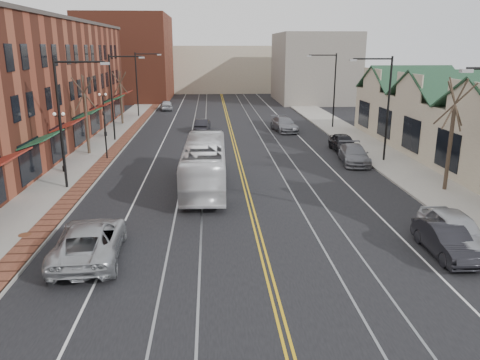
{
  "coord_description": "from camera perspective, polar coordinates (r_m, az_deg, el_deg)",
  "views": [
    {
      "loc": [
        -2.24,
        -13.4,
        8.82
      ],
      "look_at": [
        -0.71,
        10.44,
        2.0
      ],
      "focal_mm": 35.0,
      "sensor_mm": 36.0,
      "label": 1
    }
  ],
  "objects": [
    {
      "name": "ground",
      "position": [
        16.2,
        5.11,
        -17.13
      ],
      "size": [
        160.0,
        160.0,
        0.0
      ],
      "primitive_type": "plane",
      "color": "black",
      "rests_on": "ground"
    },
    {
      "name": "sidewalk_left",
      "position": [
        35.88,
        -19.34,
        0.91
      ],
      "size": [
        4.0,
        120.0,
        0.15
      ],
      "primitive_type": "cube",
      "color": "gray",
      "rests_on": "ground"
    },
    {
      "name": "sidewalk_right",
      "position": [
        37.35,
        18.86,
        1.53
      ],
      "size": [
        4.0,
        120.0,
        0.15
      ],
      "primitive_type": "cube",
      "color": "gray",
      "rests_on": "ground"
    },
    {
      "name": "building_left",
      "position": [
        43.86,
        -26.56,
        9.96
      ],
      "size": [
        10.0,
        50.0,
        11.0
      ],
      "primitive_type": "cube",
      "color": "brown",
      "rests_on": "ground"
    },
    {
      "name": "building_right",
      "position": [
        39.59,
        27.23,
        4.69
      ],
      "size": [
        8.0,
        36.0,
        4.6
      ],
      "primitive_type": "cube",
      "color": "#B6A68C",
      "rests_on": "ground"
    },
    {
      "name": "backdrop_left",
      "position": [
        84.54,
        -13.47,
        14.29
      ],
      "size": [
        14.0,
        18.0,
        14.0
      ],
      "primitive_type": "cube",
      "color": "brown",
      "rests_on": "ground"
    },
    {
      "name": "backdrop_mid",
      "position": [
        98.52,
        -2.44,
        13.41
      ],
      "size": [
        22.0,
        14.0,
        9.0
      ],
      "primitive_type": "cube",
      "color": "#B6A68C",
      "rests_on": "ground"
    },
    {
      "name": "backdrop_right",
      "position": [
        80.34,
        8.96,
        13.38
      ],
      "size": [
        12.0,
        16.0,
        11.0
      ],
      "primitive_type": "cube",
      "color": "slate",
      "rests_on": "ground"
    },
    {
      "name": "streetlight_l_1",
      "position": [
        30.92,
        -20.39,
        7.9
      ],
      "size": [
        3.33,
        0.25,
        8.0
      ],
      "color": "black",
      "rests_on": "sidewalk_left"
    },
    {
      "name": "streetlight_l_2",
      "position": [
        46.4,
        -14.87,
        10.73
      ],
      "size": [
        3.33,
        0.25,
        8.0
      ],
      "color": "black",
      "rests_on": "sidewalk_left"
    },
    {
      "name": "streetlight_l_3",
      "position": [
        62.14,
        -12.09,
        12.1
      ],
      "size": [
        3.33,
        0.25,
        8.0
      ],
      "color": "black",
      "rests_on": "sidewalk_left"
    },
    {
      "name": "streetlight_r_1",
      "position": [
        38.0,
        17.05,
        9.52
      ],
      "size": [
        3.33,
        0.25,
        8.0
      ],
      "color": "black",
      "rests_on": "sidewalk_right"
    },
    {
      "name": "streetlight_r_2",
      "position": [
        53.22,
        11.01,
        11.57
      ],
      "size": [
        3.33,
        0.25,
        8.0
      ],
      "color": "black",
      "rests_on": "sidewalk_right"
    },
    {
      "name": "lamppost_l_2",
      "position": [
        35.65,
        -20.89,
        4.19
      ],
      "size": [
        0.84,
        0.28,
        4.27
      ],
      "color": "black",
      "rests_on": "sidewalk_left"
    },
    {
      "name": "lamppost_l_3",
      "position": [
        49.01,
        -16.23,
        7.55
      ],
      "size": [
        0.84,
        0.28,
        4.27
      ],
      "color": "black",
      "rests_on": "sidewalk_left"
    },
    {
      "name": "tree_left_near",
      "position": [
        41.05,
        -18.29,
        7.72
      ],
      "size": [
        1.78,
        1.37,
        6.48
      ],
      "color": "#382B21",
      "rests_on": "sidewalk_left"
    },
    {
      "name": "tree_left_far",
      "position": [
        56.61,
        -14.32,
        9.83
      ],
      "size": [
        1.66,
        1.28,
        6.02
      ],
      "color": "#382B21",
      "rests_on": "sidewalk_left"
    },
    {
      "name": "tree_right_mid",
      "position": [
        31.52,
        24.37,
        5.27
      ],
      "size": [
        1.9,
        1.46,
        6.93
      ],
      "color": "#382B21",
      "rests_on": "sidewalk_right"
    },
    {
      "name": "manhole_far",
      "position": [
        24.76,
        -24.76,
        -6.08
      ],
      "size": [
        0.6,
        0.6,
        0.02
      ],
      "primitive_type": "cylinder",
      "color": "#592D19",
      "rests_on": "sidewalk_left"
    },
    {
      "name": "traffic_signal",
      "position": [
        38.86,
        -16.13,
        5.73
      ],
      "size": [
        0.18,
        0.15,
        3.8
      ],
      "color": "black",
      "rests_on": "sidewalk_left"
    },
    {
      "name": "transit_bus",
      "position": [
        30.21,
        -4.33,
        1.94
      ],
      "size": [
        2.8,
        11.08,
        3.07
      ],
      "primitive_type": "imported",
      "rotation": [
        0.0,
        0.0,
        3.12
      ],
      "color": "silver",
      "rests_on": "ground"
    },
    {
      "name": "parked_suv",
      "position": [
        21.23,
        -17.86,
        -7.05
      ],
      "size": [
        3.09,
        6.0,
        1.62
      ],
      "primitive_type": "imported",
      "rotation": [
        0.0,
        0.0,
        3.21
      ],
      "color": "#A5A8AC",
      "rests_on": "ground"
    },
    {
      "name": "parked_car_a",
      "position": [
        23.24,
        24.75,
        -5.67
      ],
      "size": [
        2.21,
        5.04,
        1.69
      ],
      "primitive_type": "imported",
      "rotation": [
        0.0,
        0.0,
        -0.04
      ],
      "color": "#ADAFB4",
      "rests_on": "ground"
    },
    {
      "name": "parked_car_b",
      "position": [
        22.44,
        23.84,
        -6.74
      ],
      "size": [
        1.49,
        4.2,
        1.38
      ],
      "primitive_type": "imported",
      "rotation": [
        0.0,
        0.0,
        -0.01
      ],
      "color": "black",
      "rests_on": "ground"
    },
    {
      "name": "parked_car_c",
      "position": [
        37.64,
        13.73,
        3.04
      ],
      "size": [
        2.57,
        5.13,
        1.43
      ],
      "primitive_type": "imported",
      "rotation": [
        0.0,
        0.0,
        -0.12
      ],
      "color": "slate",
      "rests_on": "ground"
    },
    {
      "name": "parked_car_d",
      "position": [
        41.79,
        12.46,
        4.44
      ],
      "size": [
        1.81,
        4.48,
        1.52
      ],
      "primitive_type": "imported",
      "rotation": [
        0.0,
        0.0,
        0.0
      ],
      "color": "black",
      "rests_on": "ground"
    },
    {
      "name": "distant_car_left",
      "position": [
        51.19,
        -4.61,
        6.72
      ],
      "size": [
        1.79,
        4.13,
        1.32
      ],
      "primitive_type": "imported",
      "rotation": [
        0.0,
        0.0,
        3.04
      ],
      "color": "black",
      "rests_on": "ground"
    },
    {
      "name": "distant_car_right",
      "position": [
        51.05,
        5.4,
        6.78
      ],
      "size": [
        2.74,
        5.43,
        1.51
      ],
      "primitive_type": "imported",
      "rotation": [
        0.0,
        0.0,
        0.12
      ],
      "color": "slate",
      "rests_on": "ground"
    },
    {
      "name": "distant_car_far",
      "position": [
        69.1,
        -8.96,
        9.02
      ],
      "size": [
        2.17,
        4.39,
        1.44
      ],
      "primitive_type": "imported",
      "rotation": [
        0.0,
        0.0,
        3.26
      ],
      "color": "#B3B5BA",
      "rests_on": "ground"
    }
  ]
}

